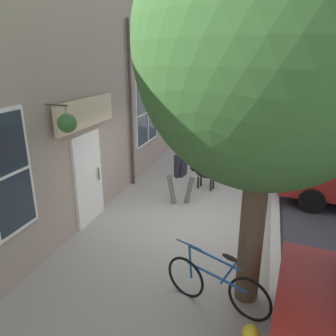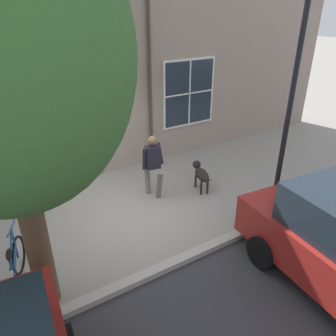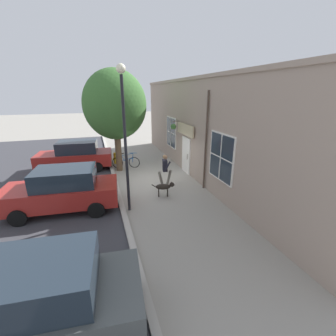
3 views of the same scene
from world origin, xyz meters
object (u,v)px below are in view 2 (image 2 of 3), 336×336
leaning_bicycle (17,273)px  dog_on_leash (201,174)px  street_lamp (298,56)px  pedestrian_walking (153,161)px

leaning_bicycle → dog_on_leash: bearing=103.4°
dog_on_leash → street_lamp: 3.59m
dog_on_leash → pedestrian_walking: bearing=-108.2°
dog_on_leash → street_lamp: (1.74, 0.79, 3.04)m
pedestrian_walking → street_lamp: size_ratio=0.30×
pedestrian_walking → dog_on_leash: 1.35m
leaning_bicycle → street_lamp: 6.31m
leaning_bicycle → street_lamp: street_lamp is taller
dog_on_leash → street_lamp: size_ratio=0.19×
pedestrian_walking → leaning_bicycle: pedestrian_walking is taller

